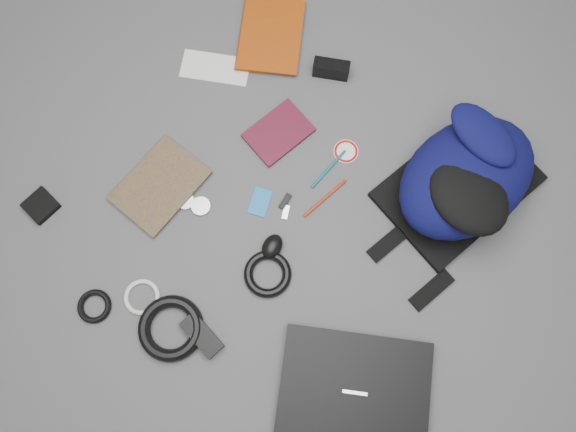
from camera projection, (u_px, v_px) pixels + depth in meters
The scene contains 23 objects.
ground at pixel (288, 218), 1.55m from camera, with size 4.00×4.00×0.00m, color #4F4F51.
backpack at pixel (467, 177), 1.48m from camera, with size 0.31×0.45×0.19m, color black, non-canonical shape.
laptop at pixel (354, 392), 1.42m from camera, with size 0.38×0.29×0.04m, color black.
textbook_red at pixel (240, 32), 1.67m from camera, with size 0.18×0.25×0.03m, color #8D3208.
comic_book at pixel (137, 166), 1.58m from camera, with size 0.18×0.24×0.02m, color #A67E0B.
envelope at pixel (215, 68), 1.66m from camera, with size 0.20×0.09×0.00m, color white.
dvd_case at pixel (279, 133), 1.60m from camera, with size 0.13×0.18×0.01m, color #410C1B.
compact_camera at pixel (331, 69), 1.62m from camera, with size 0.10×0.04×0.06m, color black.
sticker_disc at pixel (346, 151), 1.59m from camera, with size 0.07×0.07×0.00m, color white.
pen_teal at pixel (328, 169), 1.58m from camera, with size 0.01×0.01×0.15m, color #0B6063.
pen_red at pixel (325, 198), 1.56m from camera, with size 0.01×0.01×0.16m, color #9B2A0B.
id_badge at pixel (260, 202), 1.56m from camera, with size 0.05×0.08×0.00m, color blue.
usb_black at pixel (285, 201), 1.56m from camera, with size 0.02×0.05×0.01m, color black.
usb_silver at pixel (286, 212), 1.55m from camera, with size 0.02×0.04×0.01m, color silver.
mouse at pixel (272, 247), 1.51m from camera, with size 0.05×0.07×0.04m, color black.
headphone_left at pixel (201, 206), 1.55m from camera, with size 0.05×0.05×0.01m, color silver.
headphone_right at pixel (185, 201), 1.55m from camera, with size 0.05×0.05×0.01m, color silver.
cable_coil at pixel (268, 274), 1.50m from camera, with size 0.13×0.13×0.02m, color black.
power_brick at pixel (202, 335), 1.46m from camera, with size 0.12×0.05×0.03m, color black.
power_cord_coil at pixel (171, 328), 1.46m from camera, with size 0.17×0.17×0.03m, color black.
pouch at pixel (41, 206), 1.55m from camera, with size 0.08×0.08×0.02m, color black.
earbud_coil at pixel (94, 306), 1.48m from camera, with size 0.09×0.09×0.02m, color black.
white_cable_coil at pixel (142, 297), 1.49m from camera, with size 0.10×0.10×0.01m, color silver.
Camera 1 is at (0.20, -0.31, 1.51)m, focal length 35.00 mm.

